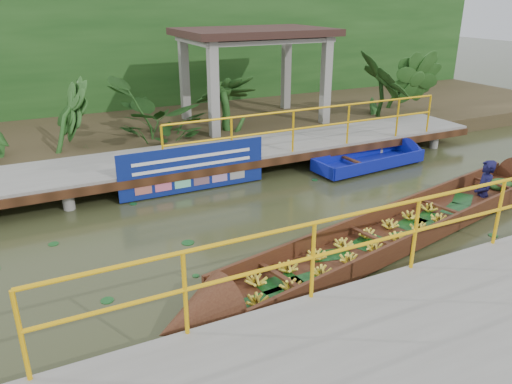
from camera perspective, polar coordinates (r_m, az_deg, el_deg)
name	(u,v)px	position (r m, az deg, el deg)	size (l,w,h in m)	color
ground	(258,233)	(9.28, 0.28, -4.67)	(80.00, 80.00, 0.00)	#2C3219
land_strip	(150,130)	(15.88, -12.01, 6.98)	(30.00, 8.00, 0.45)	#372D1B
far_dock	(195,158)	(12.06, -6.96, 3.92)	(16.00, 2.06, 1.66)	gray
near_dock	(486,332)	(6.89, 24.83, -14.27)	(18.00, 2.40, 1.73)	gray
pavilion	(254,42)	(15.36, -0.23, 16.78)	(4.40, 3.00, 3.00)	gray
foliage_backdrop	(126,62)	(17.96, -14.60, 14.20)	(30.00, 0.80, 4.00)	#184014
vendor_boat	(416,220)	(9.78, 17.86, -3.03)	(10.31, 3.13, 2.03)	#3A1A10
moored_blue_boat	(392,157)	(13.59, 15.32, 3.89)	(3.56, 1.20, 0.83)	#0D1792
blue_banner	(194,168)	(11.07, -7.15, 2.70)	(3.34, 0.04, 1.04)	navy
tropical_plants	(225,98)	(14.07, -3.59, 10.71)	(14.61, 1.61, 2.02)	#184014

